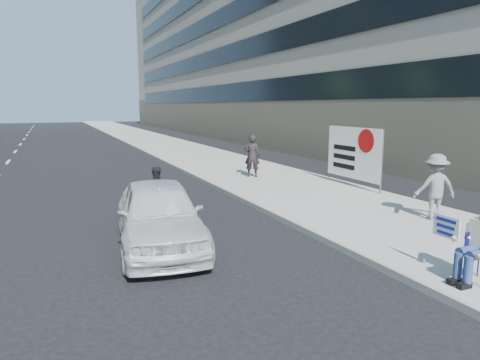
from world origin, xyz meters
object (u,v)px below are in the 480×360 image
protest_banner (353,153)px  motorcycle (158,194)px  seated_protester (477,241)px  jogger (435,187)px  pedestrian_woman (252,156)px  white_sedan_near (159,214)px

protest_banner → motorcycle: (-7.53, -0.80, -0.76)m
protest_banner → motorcycle: protest_banner is taller
seated_protester → jogger: 4.29m
seated_protester → motorcycle: bearing=117.7°
seated_protester → pedestrian_woman: bearing=83.8°
seated_protester → white_sedan_near: bearing=134.7°
protest_banner → seated_protester: bearing=-115.1°
jogger → motorcycle: jogger is taller
motorcycle → protest_banner: bearing=2.8°
protest_banner → motorcycle: 7.61m
protest_banner → white_sedan_near: 8.91m
pedestrian_woman → protest_banner: (2.50, -3.49, 0.36)m
protest_banner → white_sedan_near: bearing=-156.4°
pedestrian_woman → protest_banner: 4.30m
seated_protester → jogger: (2.71, 3.32, 0.15)m
jogger → motorcycle: size_ratio=0.86×
white_sedan_near → motorcycle: size_ratio=2.16×
jogger → seated_protester: bearing=69.7°
pedestrian_woman → protest_banner: protest_banner is taller
seated_protester → pedestrian_woman: 11.56m
jogger → pedestrian_woman: pedestrian_woman is taller
seated_protester → protest_banner: 8.85m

